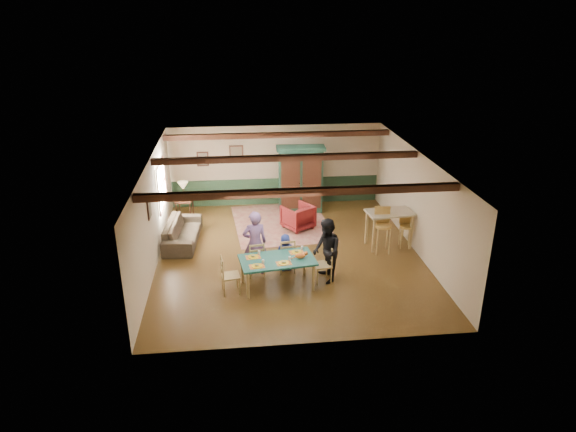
{
  "coord_description": "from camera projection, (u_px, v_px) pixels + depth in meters",
  "views": [
    {
      "loc": [
        -1.38,
        -12.46,
        6.22
      ],
      "look_at": [
        -0.03,
        -0.03,
        1.15
      ],
      "focal_mm": 32.0,
      "sensor_mm": 36.0,
      "label": 1
    }
  ],
  "objects": [
    {
      "name": "armchair",
      "position": [
        298.0,
        217.0,
        15.5
      ],
      "size": [
        1.12,
        1.12,
        0.75
      ],
      "primitive_type": "imported",
      "rotation": [
        0.0,
        0.0,
        -2.58
      ],
      "color": "#501015",
      "rests_on": "floor"
    },
    {
      "name": "place_setting_near_center",
      "position": [
        284.0,
        261.0,
        11.87
      ],
      "size": [
        0.43,
        0.34,
        0.11
      ],
      "primitive_type": null,
      "rotation": [
        0.0,
        0.0,
        0.14
      ],
      "color": "yellow",
      "rests_on": "dining_table"
    },
    {
      "name": "wainscot_back",
      "position": [
        276.0,
        191.0,
        17.45
      ],
      "size": [
        6.95,
        0.03,
        0.9
      ],
      "primitive_type": "cube",
      "color": "#1D3623",
      "rests_on": "floor"
    },
    {
      "name": "picture_back_a",
      "position": [
        236.0,
        154.0,
        16.81
      ],
      "size": [
        0.45,
        0.04,
        0.55
      ],
      "primitive_type": null,
      "color": "gray",
      "rests_on": "wall_back"
    },
    {
      "name": "wall_back",
      "position": [
        276.0,
        165.0,
        17.13
      ],
      "size": [
        7.0,
        0.02,
        2.7
      ],
      "primitive_type": "cube",
      "color": "beige",
      "rests_on": "floor"
    },
    {
      "name": "floor",
      "position": [
        289.0,
        255.0,
        13.95
      ],
      "size": [
        8.0,
        8.0,
        0.0
      ],
      "primitive_type": "plane",
      "color": "#462F13",
      "rests_on": "ground"
    },
    {
      "name": "bar_stool_right",
      "position": [
        406.0,
        230.0,
        14.22
      ],
      "size": [
        0.4,
        0.43,
        1.01
      ],
      "primitive_type": null,
      "rotation": [
        0.0,
        0.0,
        -0.13
      ],
      "color": "tan",
      "rests_on": "floor"
    },
    {
      "name": "ceiling_beam_front",
      "position": [
        301.0,
        192.0,
        10.85
      ],
      "size": [
        6.95,
        0.16,
        0.16
      ],
      "primitive_type": "cube",
      "color": "black",
      "rests_on": "ceiling"
    },
    {
      "name": "window_left",
      "position": [
        161.0,
        185.0,
        14.59
      ],
      "size": [
        0.06,
        1.6,
        1.3
      ],
      "primitive_type": null,
      "color": "white",
      "rests_on": "wall_left"
    },
    {
      "name": "table_lamp",
      "position": [
        183.0,
        191.0,
        16.0
      ],
      "size": [
        0.33,
        0.33,
        0.58
      ],
      "primitive_type": null,
      "rotation": [
        0.0,
        0.0,
        -0.02
      ],
      "color": "beige",
      "rests_on": "end_table"
    },
    {
      "name": "person_child",
      "position": [
        285.0,
        253.0,
        12.96
      ],
      "size": [
        0.52,
        0.37,
        0.98
      ],
      "primitive_type": "imported",
      "rotation": [
        0.0,
        0.0,
        3.28
      ],
      "color": "navy",
      "rests_on": "floor"
    },
    {
      "name": "picture_left_wall",
      "position": [
        149.0,
        208.0,
        12.4
      ],
      "size": [
        0.04,
        0.42,
        0.52
      ],
      "primitive_type": null,
      "color": "gray",
      "rests_on": "wall_left"
    },
    {
      "name": "end_table",
      "position": [
        185.0,
        209.0,
        16.23
      ],
      "size": [
        0.59,
        0.59,
        0.64
      ],
      "primitive_type": null,
      "rotation": [
        0.0,
        0.0,
        -0.14
      ],
      "color": "black",
      "rests_on": "floor"
    },
    {
      "name": "ceiling_beam_back",
      "position": [
        278.0,
        135.0,
        15.74
      ],
      "size": [
        6.95,
        0.16,
        0.16
      ],
      "primitive_type": "cube",
      "color": "black",
      "rests_on": "ceiling"
    },
    {
      "name": "dining_table",
      "position": [
        277.0,
        273.0,
        12.22
      ],
      "size": [
        1.87,
        1.21,
        0.73
      ],
      "primitive_type": null,
      "rotation": [
        0.0,
        0.0,
        0.14
      ],
      "color": "#1A534B",
      "rests_on": "floor"
    },
    {
      "name": "cat",
      "position": [
        300.0,
        255.0,
        12.09
      ],
      "size": [
        0.37,
        0.18,
        0.18
      ],
      "primitive_type": null,
      "rotation": [
        0.0,
        0.0,
        0.14
      ],
      "color": "orange",
      "rests_on": "dining_table"
    },
    {
      "name": "sofa",
      "position": [
        183.0,
        232.0,
        14.58
      ],
      "size": [
        1.02,
        2.24,
        0.64
      ],
      "primitive_type": "imported",
      "rotation": [
        0.0,
        0.0,
        1.5
      ],
      "color": "#372E22",
      "rests_on": "floor"
    },
    {
      "name": "dining_chair_end_right",
      "position": [
        322.0,
        264.0,
        12.44
      ],
      "size": [
        0.48,
        0.46,
        0.93
      ],
      "primitive_type": null,
      "rotation": [
        0.0,
        0.0,
        -1.43
      ],
      "color": "#A28651",
      "rests_on": "floor"
    },
    {
      "name": "ceiling",
      "position": [
        289.0,
        159.0,
        12.94
      ],
      "size": [
        7.0,
        8.0,
        0.02
      ],
      "primitive_type": "cube",
      "color": "silver",
      "rests_on": "wall_back"
    },
    {
      "name": "counter_table",
      "position": [
        389.0,
        229.0,
        14.25
      ],
      "size": [
        1.32,
        0.86,
        1.05
      ],
      "primitive_type": null,
      "rotation": [
        0.0,
        0.0,
        0.1
      ],
      "color": "beige",
      "rests_on": "floor"
    },
    {
      "name": "armoire",
      "position": [
        300.0,
        179.0,
        16.57
      ],
      "size": [
        1.57,
        0.68,
        2.18
      ],
      "primitive_type": "cube",
      "rotation": [
        0.0,
        0.0,
        -0.04
      ],
      "color": "#153427",
      "rests_on": "floor"
    },
    {
      "name": "picture_back_b",
      "position": [
        203.0,
        159.0,
        16.75
      ],
      "size": [
        0.38,
        0.04,
        0.48
      ],
      "primitive_type": null,
      "color": "gray",
      "rests_on": "wall_back"
    },
    {
      "name": "bar_stool_left",
      "position": [
        383.0,
        231.0,
        13.86
      ],
      "size": [
        0.48,
        0.52,
        1.27
      ],
      "primitive_type": null,
      "rotation": [
        0.0,
        0.0,
        -0.06
      ],
      "color": "tan",
      "rests_on": "floor"
    },
    {
      "name": "person_man",
      "position": [
        255.0,
        243.0,
        12.66
      ],
      "size": [
        0.66,
        0.48,
        1.68
      ],
      "primitive_type": "imported",
      "rotation": [
        0.0,
        0.0,
        3.28
      ],
      "color": "#7A5796",
      "rests_on": "floor"
    },
    {
      "name": "dining_chair_far_left",
      "position": [
        256.0,
        258.0,
        12.73
      ],
      "size": [
        0.46,
        0.48,
        0.93
      ],
      "primitive_type": null,
      "rotation": [
        0.0,
        0.0,
        3.28
      ],
      "color": "#A28651",
      "rests_on": "floor"
    },
    {
      "name": "dining_chair_end_left",
      "position": [
        231.0,
        275.0,
        11.93
      ],
      "size": [
        0.48,
        0.46,
        0.93
      ],
      "primitive_type": null,
      "rotation": [
        0.0,
        0.0,
        1.71
      ],
      "color": "#A28651",
      "rests_on": "floor"
    },
    {
      "name": "wall_right",
      "position": [
        418.0,
        203.0,
        13.8
      ],
      "size": [
        0.02,
        8.0,
        2.7
      ],
      "primitive_type": "cube",
      "color": "beige",
      "rests_on": "floor"
    },
    {
      "name": "place_setting_near_left",
      "position": [
        257.0,
        264.0,
        11.73
      ],
      "size": [
        0.43,
        0.34,
        0.11
      ],
      "primitive_type": null,
      "rotation": [
        0.0,
        0.0,
        0.14
      ],
      "color": "yellow",
      "rests_on": "dining_table"
    },
    {
      "name": "place_setting_far_left",
      "position": [
        253.0,
        255.0,
        12.16
      ],
      "size": [
        0.43,
        0.34,
        0.11
      ],
      "primitive_type": null,
      "rotation": [
        0.0,
        0.0,
        0.14
      ],
      "color": "yellow",
      "rests_on": "dining_table"
    },
    {
      "name": "place_setting_far_right",
      "position": [
        297.0,
        250.0,
        12.4
      ],
      "size": [
        0.43,
        0.34,
        0.11
      ],
      "primitive_type": null,
      "rotation": [
        0.0,
        0.0,
        0.14
      ],
      "color": "yellow",
      "rests_on": "dining_table"
    },
    {
      "name": "wall_left",
      "position": [
        153.0,
        214.0,
        13.1
      ],
      "size": [
        0.02,
        8.0,
        2.7
      ],
      "primitive_type": "cube",
      "color": "beige",
      "rests_on": "floor"
    },
    {
      "name": "dining_chair_far_right",
      "position": [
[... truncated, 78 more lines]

